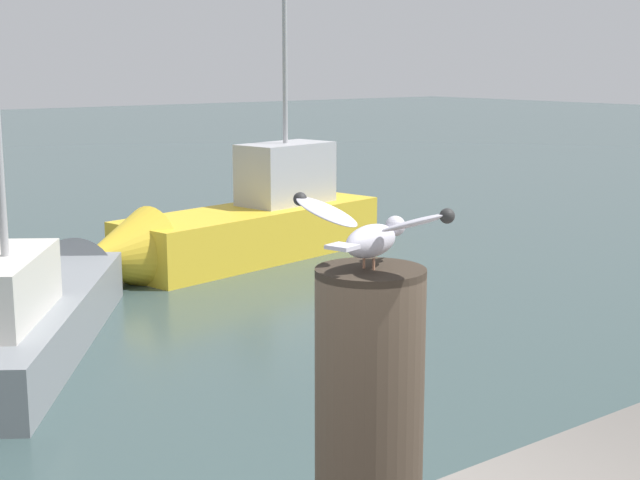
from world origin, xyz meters
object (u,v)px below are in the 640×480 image
at_px(mooring_post, 369,441).
at_px(boat_yellow, 229,228).
at_px(seagull, 372,231).
at_px(boat_grey, 43,305).

relative_size(mooring_post, boat_yellow, 0.19).
xyz_separation_m(mooring_post, boat_yellow, (5.87, 10.17, -1.41)).
height_order(seagull, boat_grey, boat_grey).
bearing_deg(boat_yellow, boat_grey, -150.70).
bearing_deg(mooring_post, boat_grey, 76.02).
xyz_separation_m(mooring_post, seagull, (0.00, 0.00, 0.67)).
height_order(seagull, boat_yellow, boat_yellow).
bearing_deg(boat_grey, seagull, -103.96).
relative_size(mooring_post, seagull, 1.97).
relative_size(mooring_post, boat_grey, 0.21).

